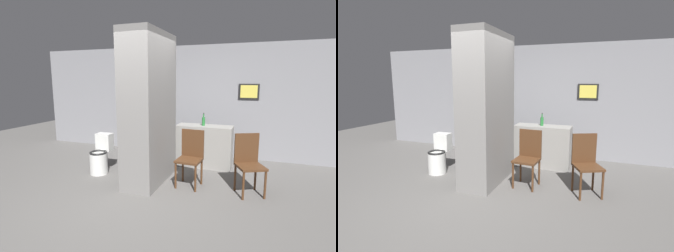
{
  "view_description": "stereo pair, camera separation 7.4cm",
  "coord_description": "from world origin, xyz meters",
  "views": [
    {
      "loc": [
        1.8,
        -3.51,
        1.81
      ],
      "look_at": [
        0.15,
        1.05,
        0.95
      ],
      "focal_mm": 28.0,
      "sensor_mm": 36.0,
      "label": 1
    },
    {
      "loc": [
        1.87,
        -3.48,
        1.81
      ],
      "look_at": [
        0.15,
        1.05,
        0.95
      ],
      "focal_mm": 28.0,
      "sensor_mm": 36.0,
      "label": 2
    }
  ],
  "objects": [
    {
      "name": "bottle_tall",
      "position": [
        0.67,
        1.76,
        0.97
      ],
      "size": [
        0.07,
        0.07,
        0.27
      ],
      "color": "#267233",
      "rests_on": "counter_shelf"
    },
    {
      "name": "wall_back",
      "position": [
        -0.0,
        2.63,
        1.3
      ],
      "size": [
        8.0,
        0.09,
        2.6
      ],
      "color": "gray",
      "rests_on": "ground_plane"
    },
    {
      "name": "counter_shelf",
      "position": [
        0.7,
        1.77,
        0.44
      ],
      "size": [
        1.15,
        0.44,
        0.87
      ],
      "color": "gray",
      "rests_on": "ground_plane"
    },
    {
      "name": "ground_plane",
      "position": [
        0.0,
        0.0,
        0.0
      ],
      "size": [
        14.0,
        14.0,
        0.0
      ],
      "primitive_type": "plane",
      "color": "#5B5956"
    },
    {
      "name": "chair_by_doorway",
      "position": [
        1.64,
        0.69,
        0.53
      ],
      "size": [
        0.54,
        0.54,
        0.96
      ],
      "rotation": [
        0.0,
        0.0,
        0.45
      ],
      "color": "#4C2D19",
      "rests_on": "ground_plane"
    },
    {
      "name": "chair_near_pillar",
      "position": [
        0.69,
        0.69,
        0.53
      ],
      "size": [
        0.43,
        0.43,
        0.96
      ],
      "rotation": [
        0.0,
        0.0,
        -0.07
      ],
      "color": "#4C2D19",
      "rests_on": "ground_plane"
    },
    {
      "name": "bicycle",
      "position": [
        -0.49,
        1.81,
        0.33
      ],
      "size": [
        1.66,
        0.42,
        0.69
      ],
      "color": "black",
      "rests_on": "ground_plane"
    },
    {
      "name": "pillar_center",
      "position": [
        -0.05,
        0.65,
        1.3
      ],
      "size": [
        0.58,
        1.29,
        2.6
      ],
      "color": "gray",
      "rests_on": "ground_plane"
    },
    {
      "name": "toilet",
      "position": [
        -1.13,
        0.69,
        0.33
      ],
      "size": [
        0.34,
        0.5,
        0.75
      ],
      "color": "silver",
      "rests_on": "ground_plane"
    }
  ]
}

